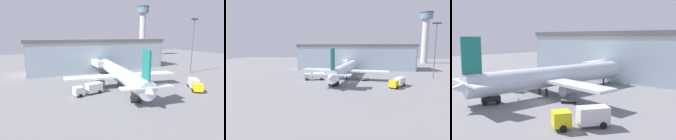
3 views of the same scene
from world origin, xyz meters
The scene contains 12 objects.
ground centered at (0.00, 0.00, 0.00)m, with size 240.00×240.00×0.00m, color slate.
terminal_building centered at (0.01, 34.48, 6.52)m, with size 60.17×19.39×13.04m.
jet_bridge centered at (-4.40, 25.15, 4.12)m, with size 2.38×12.08×5.49m.
control_tower centered at (47.58, 73.49, 21.55)m, with size 8.68×8.68×35.42m.
apron_light_mast centered at (30.59, 11.53, 12.19)m, with size 3.20×0.40×20.81m.
airplane centered at (-2.89, 5.91, 3.56)m, with size 32.10×40.21×11.58m.
catering_truck centered at (-13.39, 1.71, 1.47)m, with size 7.60×3.70×2.65m.
fuel_truck centered at (14.11, -5.44, 1.47)m, with size 5.88×7.30×2.65m.
baggage_cart centered at (4.39, 2.93, 0.50)m, with size 3.21×2.93×1.50m.
pushback_tug centered at (-5.17, -6.86, 0.97)m, with size 3.27×3.68×2.30m.
safety_cone_nose centered at (-3.71, -1.95, 0.28)m, with size 0.36×0.36×0.55m, color orange.
safety_cone_wingtip centered at (-16.60, 2.80, 0.28)m, with size 0.36×0.36×0.55m, color orange.
Camera 2 is at (3.18, -58.83, 12.25)m, focal length 28.00 mm.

